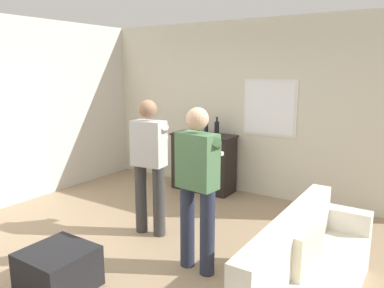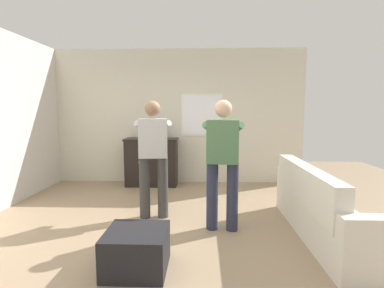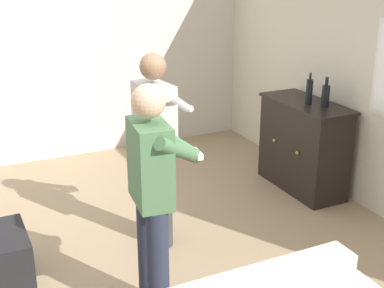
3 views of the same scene
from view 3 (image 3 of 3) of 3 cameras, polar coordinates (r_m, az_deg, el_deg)
ground at (r=4.60m, az=-8.29°, el=-12.37°), size 10.40×10.40×0.00m
wall_back_with_window at (r=5.39m, az=19.16°, el=7.70°), size 5.20×0.15×2.80m
wall_side_left at (r=6.58m, az=-16.14°, el=10.09°), size 0.12×5.20×2.80m
sideboard_cabinet at (r=5.81m, az=11.80°, el=-0.18°), size 1.07×0.49×0.97m
bottle_wine_green at (r=5.55m, az=12.40°, el=5.50°), size 0.07×0.07×0.32m
bottle_liquor_amber at (r=5.50m, az=14.06°, el=5.07°), size 0.08×0.08×0.30m
person_standing_left at (r=4.51m, az=-3.86°, el=0.39°), size 0.55×0.50×1.68m
person_standing_right at (r=3.55m, az=-4.21°, el=-5.29°), size 0.55×0.50×1.68m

